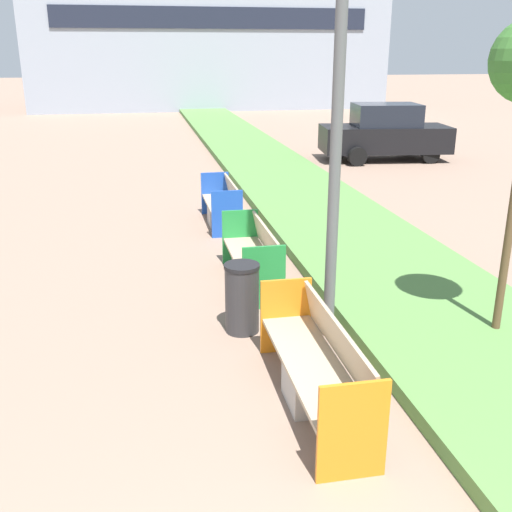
# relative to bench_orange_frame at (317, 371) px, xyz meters

# --- Properties ---
(planter_grass_strip) EXTENTS (2.80, 120.00, 0.18)m
(planter_grass_strip) POSITION_rel_bench_orange_frame_xyz_m (2.26, 7.73, -0.29)
(planter_grass_strip) COLOR #568442
(planter_grass_strip) RESTS_ON ground
(building_backdrop) EXTENTS (21.97, 8.47, 9.68)m
(building_backdrop) POSITION_rel_bench_orange_frame_xyz_m (3.06, 36.12, 4.46)
(building_backdrop) COLOR #939EAD
(building_backdrop) RESTS_ON ground
(bench_orange_frame) EXTENTS (0.65, 2.42, 0.94)m
(bench_orange_frame) POSITION_rel_bench_orange_frame_xyz_m (0.00, 0.00, 0.00)
(bench_orange_frame) COLOR #ADA8A0
(bench_orange_frame) RESTS_ON ground
(bench_green_frame) EXTENTS (0.65, 2.06, 0.94)m
(bench_green_frame) POSITION_rel_bench_orange_frame_xyz_m (-0.00, 3.50, -0.01)
(bench_green_frame) COLOR #ADA8A0
(bench_green_frame) RESTS_ON ground
(bench_blue_frame) EXTENTS (0.65, 1.91, 0.94)m
(bench_blue_frame) POSITION_rel_bench_orange_frame_xyz_m (-0.01, 6.97, -0.01)
(bench_blue_frame) COLOR #ADA8A0
(bench_blue_frame) RESTS_ON ground
(litter_bin) EXTENTS (0.46, 0.46, 0.93)m
(litter_bin) POSITION_rel_bench_orange_frame_xyz_m (-0.47, 1.84, 0.09)
(litter_bin) COLOR #2D2D30
(litter_bin) RESTS_ON ground
(parked_car_distant) EXTENTS (4.38, 2.26, 1.86)m
(parked_car_distant) POSITION_rel_bench_orange_frame_xyz_m (6.44, 13.81, 0.54)
(parked_car_distant) COLOR black
(parked_car_distant) RESTS_ON ground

